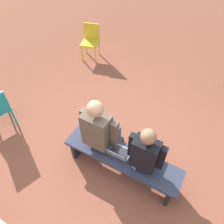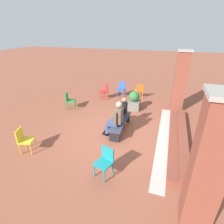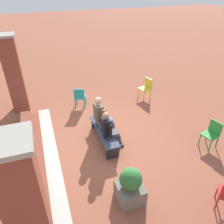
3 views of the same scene
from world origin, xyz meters
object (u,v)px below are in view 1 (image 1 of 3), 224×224
object	(u,v)px
bench	(122,159)
person_student	(147,153)
person_adult	(101,130)
plastic_chair_foreground	(91,39)
laptop	(118,153)

from	to	relation	value
bench	person_student	bearing A→B (deg)	-169.23
person_student	person_adult	bearing A→B (deg)	-0.53
person_adult	plastic_chair_foreground	size ratio (longest dim) A/B	1.66
bench	person_adult	world-z (taller)	person_adult
person_student	person_adult	size ratio (longest dim) A/B	0.92
person_adult	plastic_chair_foreground	bearing A→B (deg)	-53.94
bench	person_student	xyz separation A→B (m)	(-0.34, -0.06, 0.34)
laptop	plastic_chair_foreground	bearing A→B (deg)	-50.24
bench	person_adult	bearing A→B (deg)	-10.24
plastic_chair_foreground	person_adult	bearing A→B (deg)	126.06
bench	laptop	xyz separation A→B (m)	(0.06, 0.01, 0.15)
person_student	person_adult	world-z (taller)	person_adult
laptop	plastic_chair_foreground	xyz separation A→B (m)	(2.18, -2.62, -0.02)
plastic_chair_foreground	bench	bearing A→B (deg)	130.64
person_adult	laptop	distance (m)	0.42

